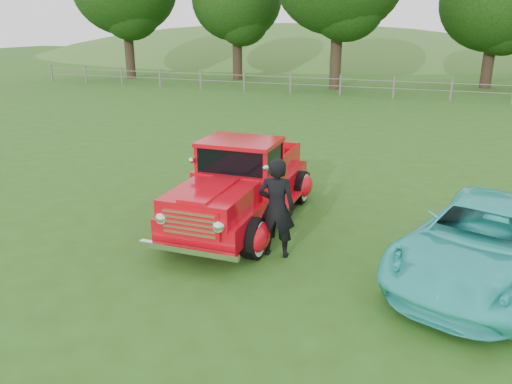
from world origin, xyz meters
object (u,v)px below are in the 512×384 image
(teal_sedan, at_px, (486,242))
(man, at_px, (277,208))
(tree_near_east, at_px, (497,2))
(red_pickup, at_px, (242,186))
(tree_mid_west, at_px, (237,0))

(teal_sedan, distance_m, man, 3.47)
(tree_near_east, distance_m, red_pickup, 27.95)
(tree_near_east, bearing_deg, tree_mid_west, -176.63)
(tree_mid_west, distance_m, teal_sedan, 31.47)
(tree_mid_west, height_order, man, tree_mid_west)
(teal_sedan, xyz_separation_m, man, (-3.43, -0.43, 0.27))
(teal_sedan, relative_size, man, 2.51)
(tree_near_east, relative_size, teal_sedan, 1.83)
(tree_near_east, bearing_deg, teal_sedan, -92.49)
(man, bearing_deg, tree_mid_west, -73.28)
(tree_mid_west, distance_m, tree_near_east, 17.03)
(red_pickup, relative_size, teal_sedan, 1.10)
(tree_mid_west, bearing_deg, red_pickup, -66.71)
(tree_near_east, relative_size, man, 4.59)
(red_pickup, xyz_separation_m, man, (1.18, -1.23, 0.11))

